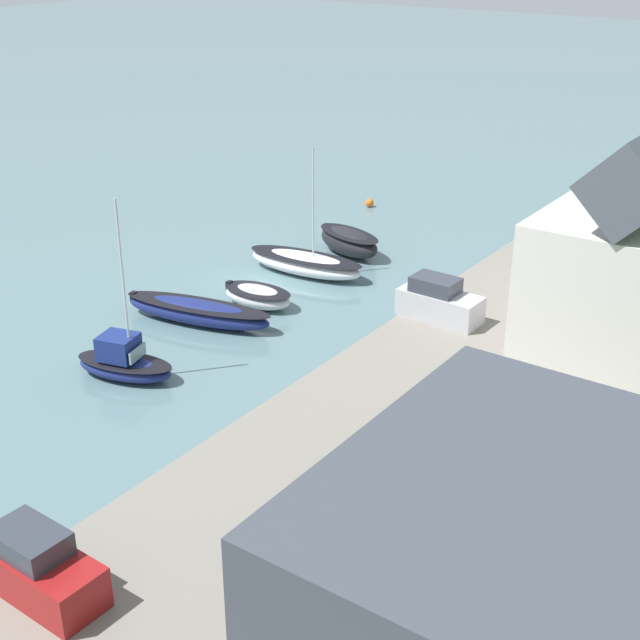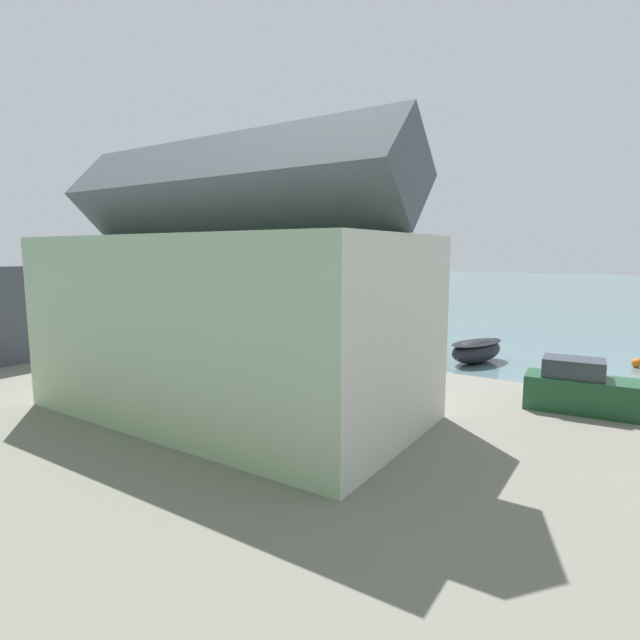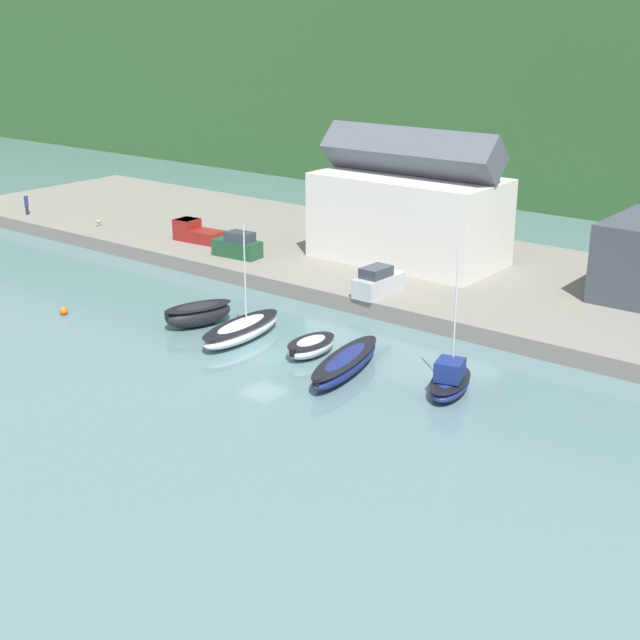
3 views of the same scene
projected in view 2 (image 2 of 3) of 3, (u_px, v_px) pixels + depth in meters
name	position (u px, v px, depth m)	size (l,w,h in m)	color
ground_plane	(389.00, 348.00, 40.25)	(320.00, 320.00, 0.00)	slate
quay_promenade	(175.00, 414.00, 21.97)	(109.39, 23.18, 1.20)	gray
harbor_clubhouse	(229.00, 309.00, 19.97)	(15.59, 8.06, 11.01)	silver
moored_boat_0	(477.00, 350.00, 34.80)	(3.59, 5.49, 1.67)	black
moored_boat_1	(419.00, 346.00, 37.39)	(3.16, 7.79, 7.80)	white
moored_boat_2	(352.00, 341.00, 39.77)	(2.38, 4.29, 1.11)	silver
moored_boat_3	(322.00, 335.00, 42.66)	(3.84, 8.77, 1.25)	navy
moored_boat_4	(253.00, 329.00, 45.07)	(3.25, 5.22, 8.72)	navy
parked_car_0	(296.00, 345.00, 30.10)	(1.91, 4.25, 2.16)	#B7B7BC
parked_car_2	(69.00, 316.00, 43.51)	(1.90, 4.24, 2.16)	maroon
parked_car_3	(579.00, 389.00, 20.46)	(4.33, 2.13, 2.16)	#1E4C2D
mooring_buoy_0	(637.00, 363.00, 33.42)	(0.62, 0.62, 0.62)	orange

